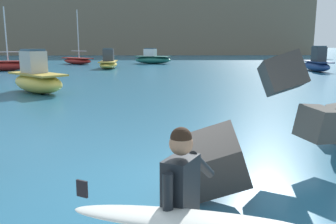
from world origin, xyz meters
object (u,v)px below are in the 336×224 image
boat_mid_left (152,59)px  boat_mid_centre (108,62)px  boat_near_right (77,60)px  surfer_with_board (179,213)px  boat_near_centre (37,79)px  boat_mid_right (317,63)px  boat_far_left (4,65)px

boat_mid_left → boat_mid_centre: bearing=-118.5°
boat_near_right → boat_mid_left: (9.83, 0.80, 0.20)m
surfer_with_board → boat_near_centre: bearing=112.1°
boat_mid_right → boat_near_right: bearing=154.6°
boat_mid_right → boat_mid_centre: bearing=167.7°
boat_near_centre → boat_mid_centre: (1.28, 19.45, -0.12)m
boat_mid_left → boat_mid_centre: (-4.70, -8.67, -0.03)m
boat_near_right → boat_mid_right: boat_near_right is taller
boat_near_centre → boat_mid_left: boat_near_centre is taller
boat_near_centre → boat_mid_left: bearing=78.0°
surfer_with_board → boat_mid_left: boat_mid_left is taller
boat_mid_left → boat_far_left: bearing=-140.6°
surfer_with_board → boat_near_right: size_ratio=0.29×
boat_mid_left → surfer_with_board: bearing=-88.8°
boat_mid_right → boat_far_left: (-30.96, 1.28, -0.21)m
boat_near_centre → boat_near_right: 27.59m
surfer_with_board → boat_mid_right: 35.42m
boat_mid_left → boat_mid_centre: 9.86m
surfer_with_board → boat_far_left: 36.62m
boat_near_centre → boat_far_left: boat_far_left is taller
boat_near_right → boat_mid_left: size_ratio=1.29×
boat_near_centre → boat_mid_right: bearing=33.6°
boat_mid_centre → boat_mid_right: (21.07, -4.59, 0.11)m
boat_mid_right → boat_far_left: 30.99m
boat_near_right → surfer_with_board: bearing=-76.4°
surfer_with_board → boat_mid_centre: boat_mid_centre is taller
boat_mid_left → boat_far_left: 18.88m
boat_near_right → boat_mid_centre: (5.13, -7.87, 0.17)m
boat_near_right → boat_mid_right: (26.20, -12.46, 0.27)m
boat_near_centre → boat_mid_centre: bearing=86.2°
boat_near_centre → boat_mid_left: 28.75m
boat_mid_left → boat_mid_right: boat_mid_right is taller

